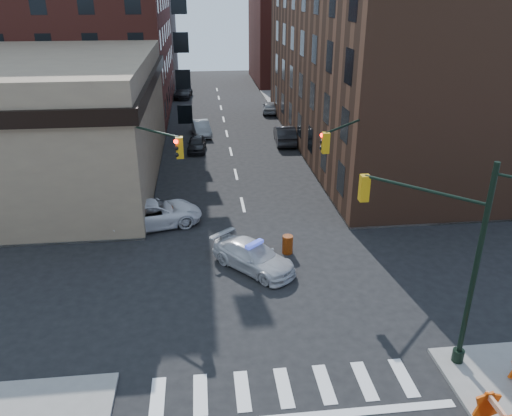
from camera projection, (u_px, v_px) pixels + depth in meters
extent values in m
plane|color=black|center=(261.00, 286.00, 24.18)|extent=(140.00, 140.00, 0.00)
cube|color=gray|center=(2.00, 128.00, 51.58)|extent=(34.00, 54.50, 0.15)
cube|color=gray|center=(428.00, 116.00, 56.32)|extent=(34.00, 54.50, 0.15)
cube|color=maroon|center=(47.00, 1.00, 53.84)|extent=(25.00, 25.00, 24.00)
cube|color=#513020|center=(378.00, 67.00, 43.18)|extent=(14.00, 34.00, 14.00)
cube|color=brown|center=(107.00, 27.00, 75.72)|extent=(20.00, 18.00, 16.00)
cube|color=maroon|center=(306.00, 41.00, 75.98)|extent=(16.00, 16.00, 12.00)
cylinder|color=black|center=(475.00, 270.00, 17.48)|extent=(0.20, 0.20, 8.00)
cylinder|color=black|center=(458.00, 355.00, 18.99)|extent=(0.44, 0.44, 0.50)
cylinder|color=black|center=(423.00, 189.00, 17.76)|extent=(3.27, 3.27, 0.12)
cube|color=#BF8C0C|center=(364.00, 188.00, 19.25)|extent=(0.35, 0.35, 1.05)
sphere|color=#FF0C05|center=(368.00, 178.00, 19.26)|extent=(0.22, 0.22, 0.22)
sphere|color=black|center=(367.00, 186.00, 19.40)|extent=(0.22, 0.22, 0.22)
sphere|color=black|center=(366.00, 194.00, 19.53)|extent=(0.22, 0.22, 0.22)
cylinder|color=black|center=(125.00, 168.00, 27.55)|extent=(0.20, 0.20, 8.00)
cylinder|color=black|center=(132.00, 229.00, 29.05)|extent=(0.44, 0.44, 0.50)
cylinder|color=black|center=(148.00, 130.00, 25.26)|extent=(3.27, 3.27, 0.12)
cube|color=#BF8C0C|center=(180.00, 148.00, 24.17)|extent=(0.35, 0.35, 1.05)
sphere|color=#FF0C05|center=(176.00, 142.00, 23.88)|extent=(0.22, 0.22, 0.22)
sphere|color=black|center=(176.00, 148.00, 24.01)|extent=(0.22, 0.22, 0.22)
sphere|color=black|center=(177.00, 155.00, 24.14)|extent=(0.22, 0.22, 0.22)
cylinder|color=black|center=(364.00, 159.00, 28.95)|extent=(0.20, 0.20, 8.00)
cylinder|color=black|center=(359.00, 218.00, 30.46)|extent=(0.44, 0.44, 0.50)
cylinder|color=black|center=(348.00, 124.00, 26.33)|extent=(3.27, 3.27, 0.12)
cube|color=#BF8C0C|center=(326.00, 143.00, 24.92)|extent=(0.35, 0.35, 1.05)
sphere|color=#FF0C05|center=(322.00, 135.00, 24.90)|extent=(0.22, 0.22, 0.22)
sphere|color=black|center=(322.00, 142.00, 25.04)|extent=(0.22, 0.22, 0.22)
sphere|color=black|center=(321.00, 148.00, 25.17)|extent=(0.22, 0.22, 0.22)
cylinder|color=black|center=(305.00, 122.00, 48.03)|extent=(0.24, 0.24, 2.60)
sphere|color=#904814|center=(306.00, 101.00, 47.20)|extent=(3.00, 3.00, 3.00)
cylinder|color=black|center=(291.00, 105.00, 55.30)|extent=(0.24, 0.24, 2.60)
sphere|color=#904814|center=(291.00, 86.00, 54.48)|extent=(3.00, 3.00, 3.00)
imported|color=silver|center=(253.00, 257.00, 25.42)|extent=(4.61, 4.88, 1.39)
imported|color=white|center=(154.00, 214.00, 30.02)|extent=(6.24, 4.04, 1.60)
imported|color=black|center=(197.00, 144.00, 44.15)|extent=(1.78, 3.90, 1.30)
imported|color=gray|center=(201.00, 128.00, 48.81)|extent=(2.07, 4.51, 1.43)
imported|color=black|center=(183.00, 92.00, 65.87)|extent=(2.60, 5.30, 1.48)
imported|color=black|center=(285.00, 134.00, 46.31)|extent=(2.04, 5.11, 1.65)
imported|color=gray|center=(270.00, 107.00, 57.66)|extent=(2.18, 4.24, 1.38)
imported|color=black|center=(93.00, 223.00, 28.32)|extent=(0.74, 0.64, 1.71)
imported|color=black|center=(106.00, 208.00, 30.36)|extent=(0.87, 0.72, 1.63)
imported|color=#1D212C|center=(20.00, 223.00, 28.28)|extent=(0.96, 1.07, 1.74)
cylinder|color=#C76009|center=(288.00, 244.00, 27.01)|extent=(0.72, 0.72, 1.02)
cylinder|color=#D24609|center=(172.00, 215.00, 30.43)|extent=(0.68, 0.68, 1.08)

